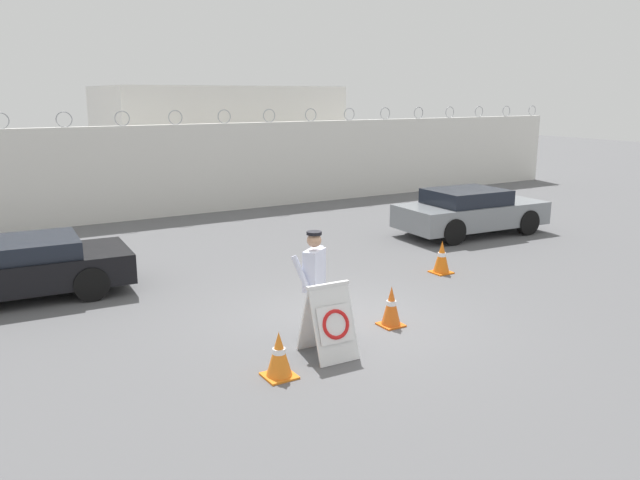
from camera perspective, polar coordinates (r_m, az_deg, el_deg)
The scene contains 10 objects.
ground_plane at distance 11.03m, azimuth 2.43°, elevation -7.41°, with size 90.00×90.00×0.00m, color #5B5B5E.
perimeter_wall at distance 20.69m, azimuth -15.05°, elevation 6.05°, with size 36.00×0.30×3.40m.
building_block at distance 26.37m, azimuth -9.35°, elevation 9.11°, with size 9.02×5.51×4.20m.
barricade_sign at distance 9.44m, azimuth 0.88°, elevation -7.38°, with size 0.71×0.82×1.14m.
security_guard at distance 9.91m, azimuth -0.55°, elevation -3.66°, with size 0.68×0.46×1.79m.
traffic_cone_near at distance 14.08m, azimuth 11.07°, elevation -1.55°, with size 0.42×0.42×0.73m.
traffic_cone_mid at distance 10.77m, azimuth 6.53°, elevation -6.04°, with size 0.39×0.39×0.71m.
traffic_cone_far at distance 8.86m, azimuth -3.77°, elevation -10.43°, with size 0.43×0.43×0.67m.
parked_car_front_coupe at distance 13.43m, azimuth -26.53°, elevation -2.36°, with size 4.63×2.14×1.15m.
parked_car_far_side at distance 18.16m, azimuth 13.56°, elevation 2.59°, with size 4.42×2.13×1.29m.
Camera 1 is at (-5.77, -8.57, 3.87)m, focal length 35.00 mm.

